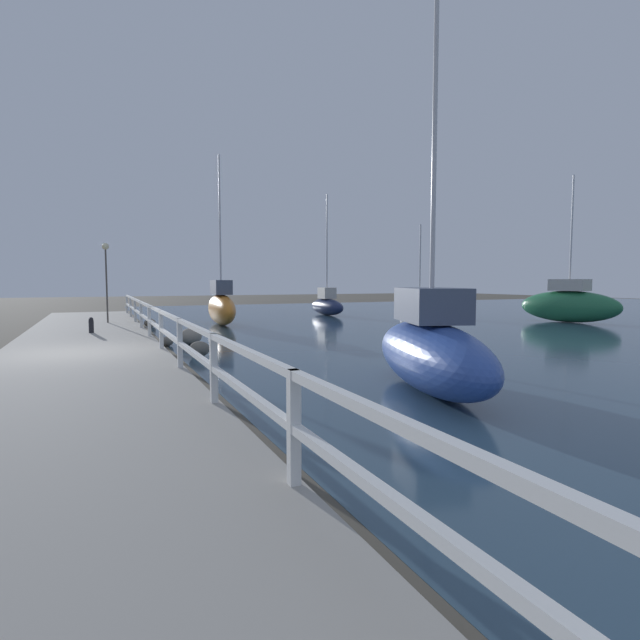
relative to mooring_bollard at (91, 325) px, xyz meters
The scene contains 14 objects.
ground_plane 5.15m from the mooring_bollard, 91.72° to the right, with size 120.00×120.00×0.00m, color #4C473D.
dock_walkway 5.13m from the mooring_bollard, 91.72° to the right, with size 3.97×36.00×0.32m.
railing 5.42m from the mooring_bollard, 71.28° to the right, with size 0.10×32.50×1.02m.
boulder_far_strip 3.16m from the mooring_bollard, 44.85° to the right, with size 0.42×0.38×0.31m.
boulder_water_edge 5.65m from the mooring_bollard, 60.71° to the right, with size 0.58×0.52×0.43m.
boulder_downstream 5.53m from the mooring_bollard, 64.50° to the left, with size 0.51×0.46×0.38m.
boulder_near_dock 3.65m from the mooring_bollard, 33.70° to the right, with size 0.72×0.65×0.54m.
mooring_bollard is the anchor object (origin of this frame).
dock_lamp 5.04m from the mooring_bollard, 82.22° to the left, with size 0.29×0.29×3.40m.
sailboat_navy 16.03m from the mooring_bollard, 34.68° to the left, with size 1.32×4.51×7.35m.
sailboat_gray 18.92m from the mooring_bollard, 18.77° to the left, with size 1.49×3.48×5.45m.
sailboat_green 22.13m from the mooring_bollard, ahead, with size 2.69×5.28×7.38m.
sailboat_blue 12.58m from the mooring_bollard, 61.54° to the right, with size 2.96×5.36×7.16m.
sailboat_orange 7.60m from the mooring_bollard, 41.71° to the left, with size 1.63×5.77×8.03m.
Camera 1 is at (0.36, -13.68, 2.09)m, focal length 28.00 mm.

